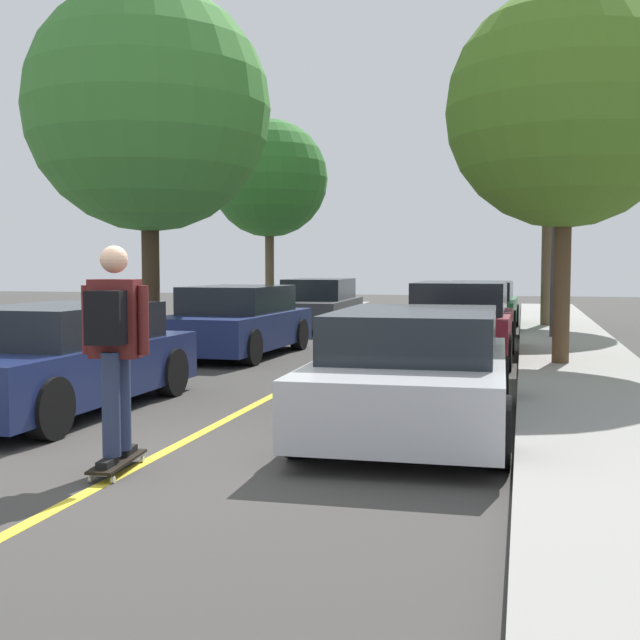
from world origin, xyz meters
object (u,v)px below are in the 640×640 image
street_tree_left_nearest (148,110)px  street_tree_right_near (550,119)px  parked_car_right_far (480,306)px  street_tree_left_near (269,179)px  skateboarder (114,339)px  street_tree_right_nearest (565,109)px  skateboard (118,462)px  parked_car_right_nearest (415,370)px  parked_car_left_far (318,305)px  parked_car_left_near (236,322)px  streetlamp (555,201)px  parked_car_right_near (460,323)px  parked_car_left_nearest (59,359)px

street_tree_left_nearest → street_tree_right_near: size_ratio=0.89×
parked_car_right_far → street_tree_right_near: 5.27m
parked_car_right_far → street_tree_left_nearest: 10.27m
street_tree_left_near → skateboarder: size_ratio=3.18×
street_tree_right_nearest → skateboard: size_ratio=7.04×
parked_car_right_nearest → street_tree_right_near: size_ratio=0.57×
street_tree_right_nearest → skateboard: (-3.92, -7.65, -4.17)m
parked_car_left_far → street_tree_left_near: bearing=148.9°
parked_car_left_near → streetlamp: bearing=34.4°
parked_car_right_near → skateboarder: skateboarder is taller
parked_car_right_far → parked_car_left_near: bearing=-120.8°
parked_car_left_near → street_tree_right_nearest: bearing=-8.0°
parked_car_right_far → streetlamp: size_ratio=0.87×
parked_car_right_near → street_tree_right_near: 9.10m
street_tree_left_near → parked_car_right_near: bearing=-50.3°
parked_car_left_nearest → parked_car_right_nearest: size_ratio=0.94×
parked_car_right_near → parked_car_right_far: (-0.00, 6.88, -0.04)m
parked_car_left_far → street_tree_right_near: bearing=12.4°
streetlamp → street_tree_left_nearest: bearing=-151.2°
parked_car_left_nearest → skateboard: size_ratio=4.89×
parked_car_right_nearest → skateboard: 3.31m
street_tree_left_nearest → streetlamp: 8.95m
parked_car_left_near → skateboard: 8.75m
street_tree_right_near → parked_car_left_nearest: bearing=-113.3°
parked_car_right_far → skateboarder: size_ratio=2.54×
parked_car_right_far → street_tree_right_nearest: size_ratio=0.76×
parked_car_left_near → parked_car_left_far: parked_car_left_far is taller
parked_car_right_nearest → street_tree_right_near: street_tree_right_near is taller
parked_car_right_nearest → street_tree_left_near: bearing=113.8°
skateboard → skateboarder: skateboarder is taller
street_tree_right_near → skateboard: (-3.92, -16.23, -5.51)m
parked_car_left_nearest → parked_car_left_far: (-0.00, 12.52, 0.04)m
parked_car_left_far → skateboarder: (2.06, -14.95, 0.46)m
street_tree_left_near → parked_car_left_nearest: bearing=-82.8°
skateboard → street_tree_left_near: bearing=103.3°
street_tree_left_near → street_tree_right_near: bearing=2.1°
street_tree_left_near → streetlamp: size_ratio=1.09×
street_tree_left_near → skateboarder: (3.77, -15.98, -3.06)m
street_tree_left_near → street_tree_right_nearest: size_ratio=0.95×
parked_car_left_far → skateboard: (2.06, -14.92, -0.58)m
parked_car_right_far → street_tree_left_nearest: bearing=-129.3°
streetlamp → skateboarder: streetlamp is taller
street_tree_right_nearest → skateboarder: 9.17m
parked_car_left_far → street_tree_right_nearest: bearing=-50.6°
street_tree_left_nearest → street_tree_right_nearest: size_ratio=1.15×
parked_car_left_near → parked_car_right_far: size_ratio=0.91×
parked_car_left_nearest → street_tree_left_nearest: 7.44m
parked_car_left_near → streetlamp: 7.70m
parked_car_left_near → parked_car_right_near: 4.26m
parked_car_left_near → street_tree_left_nearest: bearing=-175.5°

